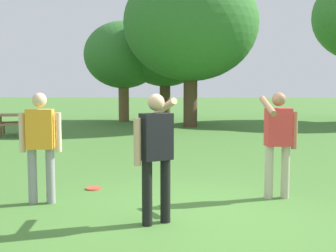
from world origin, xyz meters
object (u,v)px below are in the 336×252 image
Objects in this scene: person_catcher at (278,137)px; frisbee at (94,188)px; person_thrower at (40,140)px; person_bystander at (156,148)px; tree_tall_left at (123,55)px; tree_broad_center at (165,51)px; tree_far_right at (191,24)px; picnic_table_near at (20,120)px.

frisbee is at bearing 172.13° from person_catcher.
person_thrower is 1.95m from person_bystander.
tree_tall_left is at bearing 97.28° from frisbee.
tree_broad_center is (0.82, 14.89, 2.51)m from person_thrower.
tree_far_right is at bearing 82.12° from frisbee.
tree_tall_left is (-1.22, 14.77, 2.29)m from person_thrower.
person_thrower is 1.00× the size of person_bystander.
person_thrower is 3.57m from person_catcher.
picnic_table_near is 7.89m from tree_far_right.
tree_broad_center is at bearing 113.97° from tree_far_right.
frisbee is (-1.21, 1.73, -0.95)m from person_bystander.
person_thrower reaches higher than frisbee.
tree_far_right is at bearing 31.47° from picnic_table_near.
tree_tall_left reaches higher than person_catcher.
person_bystander is 0.31× the size of tree_broad_center.
person_bystander is 0.24× the size of tree_far_right.
tree_far_right is (1.27, -2.87, 0.86)m from tree_broad_center.
tree_far_right is at bearing 97.13° from person_catcher.
picnic_table_near reaches higher than frisbee.
frisbee is 0.04× the size of tree_far_right.
person_bystander is 6.36× the size of frisbee.
picnic_table_near is at bearing -148.53° from tree_far_right.
person_bystander is at bearing -79.16° from tree_tall_left.
picnic_table_near is (-5.60, 9.23, -0.40)m from person_bystander.
tree_broad_center is at bearing 88.92° from frisbee.
person_thrower reaches higher than picnic_table_near.
person_catcher is 2.20m from person_bystander.
picnic_table_near is at bearing -125.59° from tree_broad_center.
person_thrower is 0.24× the size of tree_far_right.
tree_tall_left is at bearing -176.59° from tree_broad_center.
tree_broad_center is (2.04, 0.12, 0.22)m from tree_tall_left.
person_thrower is 6.36× the size of frisbee.
tree_tall_left is 4.44m from tree_far_right.
person_catcher is at bearing -47.05° from picnic_table_near.
tree_far_right reaches higher than person_bystander.
person_thrower is 9.24m from picnic_table_near.
person_bystander is (1.77, -0.82, 0.02)m from person_thrower.
person_thrower and person_bystander have the same top height.
person_catcher is 0.82× the size of picnic_table_near.
tree_tall_left reaches higher than picnic_table_near.
frisbee is at bearing -59.70° from picnic_table_near.
person_thrower is 0.31× the size of tree_broad_center.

